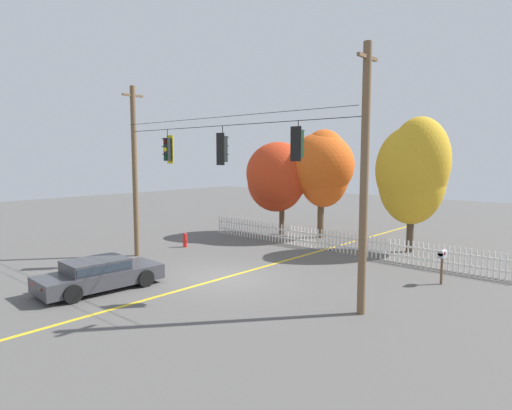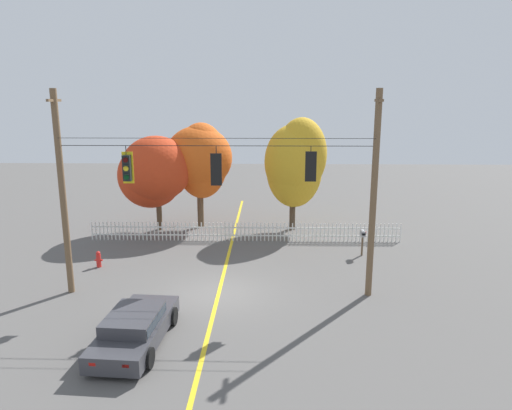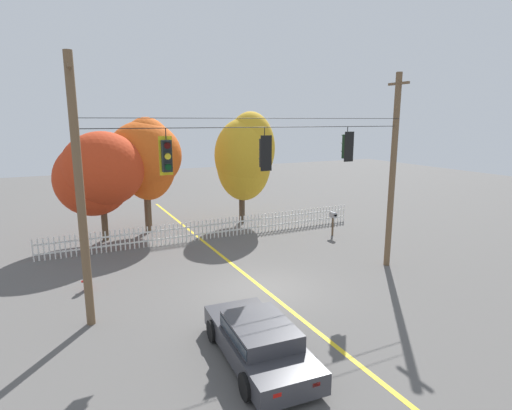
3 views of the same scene
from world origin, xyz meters
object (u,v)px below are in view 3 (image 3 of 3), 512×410
(traffic_signal_southbound_primary, at_px, (347,146))
(autumn_oak_far_east, at_px, (246,156))
(fire_hydrant, at_px, (87,280))
(autumn_maple_near_fence, at_px, (99,174))
(traffic_signal_eastbound_side, at_px, (167,156))
(traffic_signal_westbound_side, at_px, (265,153))
(roadside_mailbox, at_px, (333,216))
(parked_car, at_px, (259,340))
(autumn_maple_mid, at_px, (147,157))

(traffic_signal_southbound_primary, distance_m, autumn_oak_far_east, 9.70)
(fire_hydrant, bearing_deg, autumn_maple_near_fence, 78.61)
(autumn_maple_near_fence, height_order, autumn_oak_far_east, autumn_oak_far_east)
(traffic_signal_eastbound_side, bearing_deg, traffic_signal_westbound_side, -0.33)
(traffic_signal_westbound_side, xyz_separation_m, autumn_oak_far_east, (3.67, 9.63, -1.00))
(traffic_signal_westbound_side, relative_size, traffic_signal_southbound_primary, 1.13)
(autumn_maple_near_fence, bearing_deg, roadside_mailbox, -20.22)
(parked_car, relative_size, fire_hydrant, 5.77)
(autumn_maple_mid, distance_m, autumn_oak_far_east, 5.81)
(autumn_maple_mid, bearing_deg, roadside_mailbox, -30.23)
(traffic_signal_eastbound_side, height_order, roadside_mailbox, traffic_signal_eastbound_side)
(autumn_maple_mid, bearing_deg, traffic_signal_westbound_side, -78.30)
(autumn_maple_near_fence, xyz_separation_m, autumn_oak_far_east, (8.44, 0.39, 0.54))
(autumn_maple_near_fence, bearing_deg, traffic_signal_southbound_primary, -47.72)
(traffic_signal_eastbound_side, xyz_separation_m, autumn_oak_far_east, (7.17, 9.61, -1.03))
(autumn_maple_mid, relative_size, roadside_mailbox, 4.83)
(autumn_maple_near_fence, bearing_deg, fire_hydrant, -101.39)
(traffic_signal_eastbound_side, xyz_separation_m, parked_car, (1.22, -4.16, -4.58))
(traffic_signal_westbound_side, height_order, traffic_signal_southbound_primary, same)
(traffic_signal_southbound_primary, xyz_separation_m, autumn_maple_mid, (-5.74, 10.18, -0.97))
(traffic_signal_southbound_primary, height_order, autumn_maple_near_fence, traffic_signal_southbound_primary)
(traffic_signal_westbound_side, relative_size, autumn_maple_mid, 0.24)
(traffic_signal_southbound_primary, xyz_separation_m, autumn_maple_near_fence, (-8.40, 9.24, -1.67))
(traffic_signal_southbound_primary, relative_size, fire_hydrant, 1.73)
(autumn_maple_mid, xyz_separation_m, parked_car, (-0.17, -14.31, -3.72))
(traffic_signal_southbound_primary, distance_m, roadside_mailbox, 7.25)
(fire_hydrant, bearing_deg, traffic_signal_westbound_side, -26.04)
(traffic_signal_southbound_primary, xyz_separation_m, fire_hydrant, (-9.67, 2.95, -4.91))
(autumn_maple_mid, height_order, parked_car, autumn_maple_mid)
(autumn_maple_mid, height_order, roadside_mailbox, autumn_maple_mid)
(parked_car, distance_m, fire_hydrant, 8.02)
(autumn_maple_near_fence, bearing_deg, traffic_signal_westbound_side, -62.72)
(autumn_maple_mid, relative_size, autumn_oak_far_east, 0.95)
(traffic_signal_westbound_side, height_order, fire_hydrant, traffic_signal_westbound_side)
(autumn_maple_near_fence, height_order, fire_hydrant, autumn_maple_near_fence)
(parked_car, bearing_deg, autumn_maple_near_fence, 100.54)
(traffic_signal_eastbound_side, height_order, traffic_signal_westbound_side, same)
(parked_car, bearing_deg, traffic_signal_eastbound_side, 106.39)
(roadside_mailbox, bearing_deg, traffic_signal_westbound_side, -143.97)
(autumn_maple_near_fence, relative_size, parked_car, 1.28)
(autumn_oak_far_east, bearing_deg, traffic_signal_southbound_primary, -90.20)
(fire_hydrant, distance_m, roadside_mailbox, 13.04)
(autumn_maple_near_fence, bearing_deg, autumn_maple_mid, 19.42)
(traffic_signal_southbound_primary, relative_size, autumn_maple_mid, 0.21)
(traffic_signal_eastbound_side, xyz_separation_m, fire_hydrant, (-2.53, 2.93, -4.80))
(traffic_signal_eastbound_side, xyz_separation_m, roadside_mailbox, (10.33, 4.95, -4.10))
(roadside_mailbox, bearing_deg, fire_hydrant, -171.08)
(autumn_oak_far_east, relative_size, fire_hydrant, 8.70)
(traffic_signal_westbound_side, distance_m, fire_hydrant, 8.24)
(traffic_signal_westbound_side, xyz_separation_m, traffic_signal_southbound_primary, (3.64, 0.00, 0.13))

